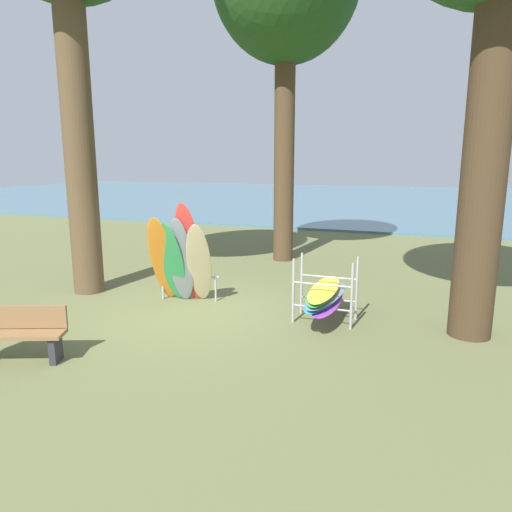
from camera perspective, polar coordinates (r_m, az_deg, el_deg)
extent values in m
plane|color=#60663D|center=(9.79, -8.28, -6.74)|extent=(80.00, 80.00, 0.00)
cube|color=#477084|center=(38.48, 13.73, 6.78)|extent=(80.00, 36.00, 0.10)
cylinder|color=brown|center=(11.47, -20.83, 14.20)|extent=(0.68, 0.68, 7.45)
cylinder|color=#42301E|center=(8.76, 26.22, 11.86)|extent=(0.73, 0.73, 6.55)
cylinder|color=#4C3823|center=(14.37, 3.45, 13.02)|extent=(0.61, 0.61, 6.84)
ellipsoid|color=orange|center=(10.16, -11.28, -0.45)|extent=(0.76, 1.12, 1.95)
ellipsoid|color=#339E56|center=(10.12, -10.20, -0.78)|extent=(0.66, 0.96, 1.84)
ellipsoid|color=gray|center=(10.07, -9.13, -0.57)|extent=(0.71, 0.88, 1.92)
ellipsoid|color=red|center=(9.99, -8.07, 0.30)|extent=(0.67, 0.99, 2.24)
ellipsoid|color=#C6B289|center=(10.00, -6.94, -0.91)|extent=(0.77, 1.01, 1.81)
cylinder|color=#9EA0A5|center=(10.68, -11.26, -3.73)|extent=(0.04, 0.04, 0.55)
cylinder|color=#9EA0A5|center=(10.35, -4.93, -4.05)|extent=(0.04, 0.04, 0.55)
cylinder|color=#9EA0A5|center=(10.43, -8.19, -2.44)|extent=(1.35, 0.33, 0.04)
cylinder|color=#9EA0A5|center=(8.93, 4.56, -4.25)|extent=(0.05, 0.05, 1.25)
cylinder|color=#9EA0A5|center=(8.71, 11.55, -4.87)|extent=(0.05, 0.05, 1.25)
cylinder|color=#9EA0A5|center=(9.49, 5.56, -3.32)|extent=(0.05, 0.05, 1.25)
cylinder|color=#9EA0A5|center=(9.28, 12.14, -3.87)|extent=(0.05, 0.05, 1.25)
cylinder|color=#9EA0A5|center=(8.89, 7.96, -6.27)|extent=(1.10, 0.04, 0.04)
cylinder|color=#9EA0A5|center=(8.76, 8.04, -3.46)|extent=(1.10, 0.04, 0.04)
cylinder|color=#9EA0A5|center=(9.45, 8.76, -5.21)|extent=(1.10, 0.04, 0.04)
cylinder|color=#9EA0A5|center=(9.33, 8.84, -2.56)|extent=(1.10, 0.04, 0.04)
ellipsoid|color=purple|center=(9.14, 8.70, -5.46)|extent=(0.59, 2.12, 0.06)
ellipsoid|color=#2D8ED1|center=(9.13, 8.41, -5.07)|extent=(0.66, 2.13, 0.06)
ellipsoid|color=gray|center=(9.11, 8.65, -4.73)|extent=(0.65, 2.13, 0.06)
ellipsoid|color=#339E56|center=(9.11, 8.05, -4.32)|extent=(0.62, 2.13, 0.06)
ellipsoid|color=yellow|center=(9.09, 8.30, -3.98)|extent=(0.59, 2.12, 0.06)
cube|color=#2D2D33|center=(7.97, -23.17, -10.33)|extent=(0.21, 0.33, 0.42)
cube|color=olive|center=(8.11, -27.03, -8.49)|extent=(1.45, 0.89, 0.06)
cube|color=olive|center=(8.19, -26.63, -6.62)|extent=(1.32, 0.58, 0.36)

